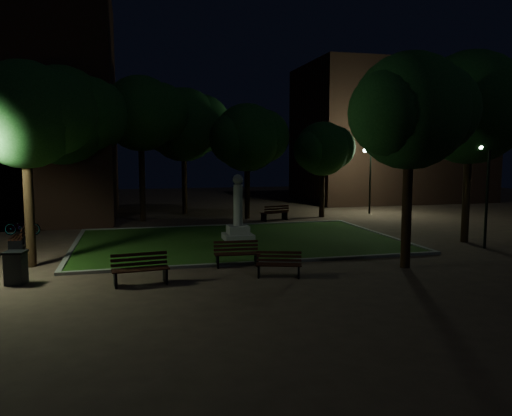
{
  "coord_description": "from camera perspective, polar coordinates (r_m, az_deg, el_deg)",
  "views": [
    {
      "loc": [
        -4.99,
        -21.5,
        4.29
      ],
      "look_at": [
        0.65,
        1.0,
        1.73
      ],
      "focal_mm": 35.0,
      "sensor_mm": 36.0,
      "label": 1
    }
  ],
  "objects": [
    {
      "name": "ground",
      "position": [
        22.49,
        -1.0,
        -4.71
      ],
      "size": [
        80.0,
        80.0,
        0.0
      ],
      "primitive_type": "plane",
      "color": "brown"
    },
    {
      "name": "lawn",
      "position": [
        24.4,
        -2.06,
        -3.75
      ],
      "size": [
        15.0,
        10.0,
        0.08
      ],
      "primitive_type": "cube",
      "color": "#244B13",
      "rests_on": "ground"
    },
    {
      "name": "lawn_kerb",
      "position": [
        24.4,
        -2.06,
        -3.7
      ],
      "size": [
        15.4,
        10.4,
        0.12
      ],
      "color": "slate",
      "rests_on": "ground"
    },
    {
      "name": "monument",
      "position": [
        24.26,
        -2.07,
        -1.61
      ],
      "size": [
        1.4,
        1.4,
        3.2
      ],
      "color": "gray",
      "rests_on": "lawn"
    },
    {
      "name": "building_far",
      "position": [
        47.48,
        15.05,
        8.14
      ],
      "size": [
        16.0,
        10.0,
        12.0
      ],
      "primitive_type": "cube",
      "color": "#492A1D",
      "rests_on": "ground"
    },
    {
      "name": "tree_west",
      "position": [
        20.46,
        -24.7,
        9.63
      ],
      "size": [
        4.87,
        3.98,
        7.68
      ],
      "color": "black",
      "rests_on": "ground"
    },
    {
      "name": "tree_north_wl",
      "position": [
        32.17,
        -12.88,
        10.47
      ],
      "size": [
        5.71,
        4.66,
        9.06
      ],
      "color": "black",
      "rests_on": "ground"
    },
    {
      "name": "tree_north_er",
      "position": [
        32.69,
        -0.85,
        8.04
      ],
      "size": [
        5.41,
        4.42,
        7.5
      ],
      "color": "black",
      "rests_on": "ground"
    },
    {
      "name": "tree_ne",
      "position": [
        33.73,
        7.76,
        6.71
      ],
      "size": [
        4.43,
        3.62,
        6.39
      ],
      "color": "black",
      "rests_on": "ground"
    },
    {
      "name": "tree_east",
      "position": [
        26.13,
        23.53,
        10.45
      ],
      "size": [
        6.54,
        5.34,
        9.09
      ],
      "color": "black",
      "rests_on": "ground"
    },
    {
      "name": "tree_se",
      "position": [
        19.42,
        17.46,
        10.49
      ],
      "size": [
        5.25,
        4.29,
        7.96
      ],
      "color": "black",
      "rests_on": "ground"
    },
    {
      "name": "tree_nw",
      "position": [
        30.34,
        -21.03,
        9.8
      ],
      "size": [
        6.82,
        5.57,
        9.15
      ],
      "color": "black",
      "rests_on": "ground"
    },
    {
      "name": "tree_far_north",
      "position": [
        35.67,
        -8.09,
        9.39
      ],
      "size": [
        6.3,
        5.14,
        8.83
      ],
      "color": "black",
      "rests_on": "ground"
    },
    {
      "name": "lamppost_se",
      "position": [
        24.57,
        24.99,
        3.37
      ],
      "size": [
        1.18,
        0.28,
        4.75
      ],
      "color": "black",
      "rests_on": "ground"
    },
    {
      "name": "lamppost_nw",
      "position": [
        32.85,
        -26.98,
        3.2
      ],
      "size": [
        1.18,
        0.28,
        4.11
      ],
      "color": "black",
      "rests_on": "ground"
    },
    {
      "name": "lamppost_ne",
      "position": [
        36.26,
        12.95,
        4.43
      ],
      "size": [
        1.18,
        0.28,
        4.62
      ],
      "color": "black",
      "rests_on": "ground"
    },
    {
      "name": "bench_near_left",
      "position": [
        19.13,
        -2.22,
        -5.31
      ],
      "size": [
        1.75,
        0.71,
        0.94
      ],
      "rotation": [
        0.0,
        0.0,
        -0.06
      ],
      "color": "black",
      "rests_on": "ground"
    },
    {
      "name": "bench_near_right",
      "position": [
        17.5,
        2.62,
        -6.54
      ],
      "size": [
        1.67,
        1.01,
        0.87
      ],
      "rotation": [
        0.0,
        0.0,
        -0.31
      ],
      "color": "black",
      "rests_on": "ground"
    },
    {
      "name": "bench_west_near",
      "position": [
        16.93,
        -13.09,
        -6.91
      ],
      "size": [
        1.9,
        0.84,
        1.01
      ],
      "rotation": [
        0.0,
        0.0,
        0.11
      ],
      "color": "black",
      "rests_on": "ground"
    },
    {
      "name": "bench_left_side",
      "position": [
        25.22,
        -25.47,
        -3.11
      ],
      "size": [
        0.72,
        1.75,
        0.94
      ],
      "rotation": [
        0.0,
        0.0,
        -1.5
      ],
      "color": "black",
      "rests_on": "ground"
    },
    {
      "name": "bench_far_side",
      "position": [
        31.89,
        2.18,
        -0.61
      ],
      "size": [
        1.89,
        1.06,
        0.98
      ],
      "rotation": [
        0.0,
        0.0,
        3.41
      ],
      "color": "black",
      "rests_on": "ground"
    },
    {
      "name": "trash_bin",
      "position": [
        18.26,
        -25.76,
        -6.14
      ],
      "size": [
        0.76,
        0.76,
        1.1
      ],
      "color": "black",
      "rests_on": "ground"
    },
    {
      "name": "bicycle",
      "position": [
        28.91,
        -25.15,
        -1.86
      ],
      "size": [
        1.97,
        1.02,
        0.98
      ],
      "primitive_type": "imported",
      "rotation": [
        0.0,
        0.0,
        1.36
      ],
      "color": "black",
      "rests_on": "ground"
    }
  ]
}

